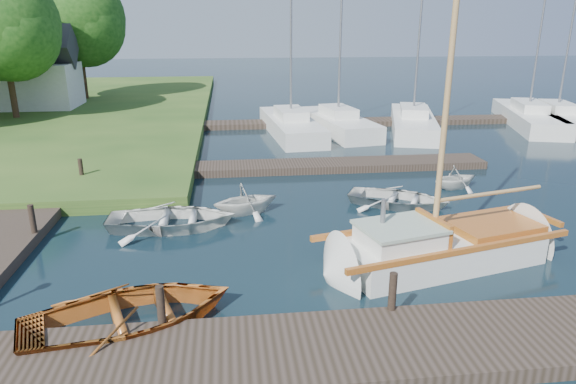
{
  "coord_description": "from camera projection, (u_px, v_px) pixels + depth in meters",
  "views": [
    {
      "loc": [
        -1.61,
        -13.72,
        5.74
      ],
      "look_at": [
        0.0,
        0.0,
        1.2
      ],
      "focal_mm": 32.0,
      "sensor_mm": 36.0,
      "label": 1
    }
  ],
  "objects": [
    {
      "name": "ground",
      "position": [
        288.0,
        231.0,
        14.92
      ],
      "size": [
        160.0,
        160.0,
        0.0
      ],
      "primitive_type": "plane",
      "color": "black",
      "rests_on": "ground"
    },
    {
      "name": "near_dock",
      "position": [
        327.0,
        351.0,
        9.21
      ],
      "size": [
        18.0,
        2.2,
        0.3
      ],
      "primitive_type": "cube",
      "color": "#2D241A",
      "rests_on": "ground"
    },
    {
      "name": "left_dock",
      "position": [
        24.0,
        214.0,
        15.87
      ],
      "size": [
        2.2,
        18.0,
        0.3
      ],
      "primitive_type": "cube",
      "color": "#2D241A",
      "rests_on": "ground"
    },
    {
      "name": "far_dock",
      "position": [
        318.0,
        166.0,
        21.23
      ],
      "size": [
        14.0,
        1.6,
        0.3
      ],
      "primitive_type": "cube",
      "color": "#2D241A",
      "rests_on": "ground"
    },
    {
      "name": "pontoon",
      "position": [
        421.0,
        121.0,
        31.08
      ],
      "size": [
        30.0,
        1.6,
        0.3
      ],
      "primitive_type": "cube",
      "color": "#2D241A",
      "rests_on": "ground"
    },
    {
      "name": "mooring_post_1",
      "position": [
        161.0,
        305.0,
        9.65
      ],
      "size": [
        0.16,
        0.16,
        0.8
      ],
      "primitive_type": "cylinder",
      "color": "black",
      "rests_on": "near_dock"
    },
    {
      "name": "mooring_post_2",
      "position": [
        393.0,
        291.0,
        10.15
      ],
      "size": [
        0.16,
        0.16,
        0.8
      ],
      "primitive_type": "cylinder",
      "color": "black",
      "rests_on": "near_dock"
    },
    {
      "name": "mooring_post_4",
      "position": [
        32.0,
        219.0,
        13.92
      ],
      "size": [
        0.16,
        0.16,
        0.8
      ],
      "primitive_type": "cylinder",
      "color": "black",
      "rests_on": "left_dock"
    },
    {
      "name": "mooring_post_5",
      "position": [
        81.0,
        169.0,
        18.64
      ],
      "size": [
        0.16,
        0.16,
        0.8
      ],
      "primitive_type": "cylinder",
      "color": "black",
      "rests_on": "left_dock"
    },
    {
      "name": "sailboat",
      "position": [
        445.0,
        249.0,
        12.9
      ],
      "size": [
        7.41,
        3.63,
        9.83
      ],
      "rotation": [
        0.0,
        0.0,
        0.24
      ],
      "color": "white",
      "rests_on": "ground"
    },
    {
      "name": "dinghy",
      "position": [
        131.0,
        309.0,
        10.06
      ],
      "size": [
        4.81,
        4.09,
        0.85
      ],
      "primitive_type": "imported",
      "rotation": [
        0.0,
        0.0,
        1.9
      ],
      "color": "#975716",
      "rests_on": "ground"
    },
    {
      "name": "tender_a",
      "position": [
        171.0,
        216.0,
        15.05
      ],
      "size": [
        3.76,
        2.73,
        0.77
      ],
      "primitive_type": "imported",
      "rotation": [
        0.0,
        0.0,
        1.55
      ],
      "color": "white",
      "rests_on": "ground"
    },
    {
      "name": "tender_b",
      "position": [
        246.0,
        197.0,
        16.15
      ],
      "size": [
        2.54,
        2.36,
        1.1
      ],
      "primitive_type": "imported",
      "rotation": [
        0.0,
        0.0,
        1.89
      ],
      "color": "white",
      "rests_on": "ground"
    },
    {
      "name": "tender_c",
      "position": [
        399.0,
        196.0,
        16.92
      ],
      "size": [
        3.97,
        3.58,
        0.68
      ],
      "primitive_type": "imported",
      "rotation": [
        0.0,
        0.0,
        1.09
      ],
      "color": "white",
      "rests_on": "ground"
    },
    {
      "name": "tender_d",
      "position": [
        456.0,
        175.0,
        18.68
      ],
      "size": [
        2.21,
        2.05,
        0.96
      ],
      "primitive_type": "imported",
      "rotation": [
        0.0,
        0.0,
        1.87
      ],
      "color": "white",
      "rests_on": "ground"
    },
    {
      "name": "marina_boat_1",
      "position": [
        291.0,
        124.0,
        27.84
      ],
      "size": [
        2.87,
        8.37,
        11.34
      ],
      "rotation": [
        0.0,
        0.0,
        1.65
      ],
      "color": "white",
      "rests_on": "ground"
    },
    {
      "name": "marina_boat_2",
      "position": [
        338.0,
        121.0,
        28.44
      ],
      "size": [
        3.38,
        7.74,
        12.48
      ],
      "rotation": [
        0.0,
        0.0,
        1.73
      ],
      "color": "white",
      "rests_on": "ground"
    },
    {
      "name": "marina_boat_3",
      "position": [
        413.0,
        121.0,
        28.69
      ],
      "size": [
        4.53,
        8.8,
        10.94
      ],
      "rotation": [
        0.0,
        0.0,
        1.28
      ],
      "color": "white",
      "rests_on": "ground"
    },
    {
      "name": "marina_boat_5",
      "position": [
        528.0,
        115.0,
        30.41
      ],
      "size": [
        4.82,
        9.77,
        11.45
      ],
      "rotation": [
        0.0,
        0.0,
        1.28
      ],
      "color": "white",
      "rests_on": "ground"
    },
    {
      "name": "marina_boat_6",
      "position": [
        557.0,
        117.0,
        30.04
      ],
      "size": [
        4.14,
        8.79,
        10.72
      ],
      "rotation": [
        0.0,
        0.0,
        1.33
      ],
      "color": "white",
      "rests_on": "ground"
    },
    {
      "name": "house_c",
      "position": [
        35.0,
        75.0,
        33.32
      ],
      "size": [
        5.25,
        4.0,
        5.28
      ],
      "color": "silver",
      "rests_on": "shore"
    },
    {
      "name": "tree_3",
      "position": [
        1.0,
        22.0,
        28.59
      ],
      "size": [
        6.41,
        6.38,
        8.74
      ],
      "color": "#332114",
      "rests_on": "shore"
    },
    {
      "name": "tree_7",
      "position": [
        77.0,
        17.0,
        36.23
      ],
      "size": [
        6.83,
        6.83,
        9.38
      ],
      "color": "#332114",
      "rests_on": "shore"
    }
  ]
}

